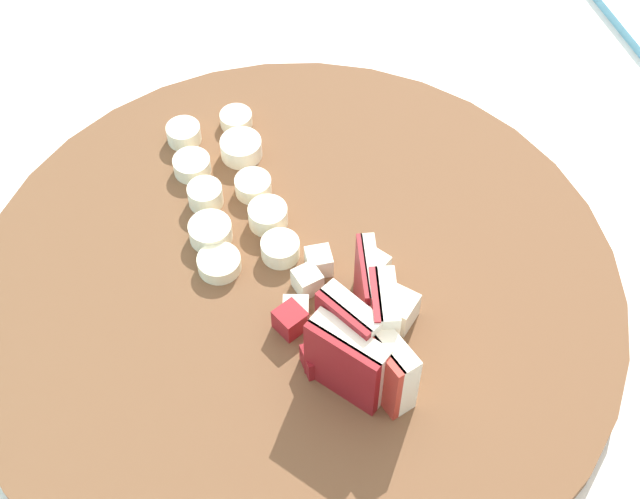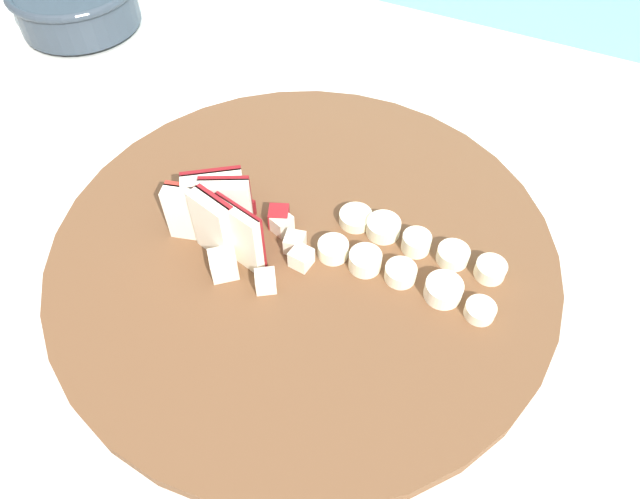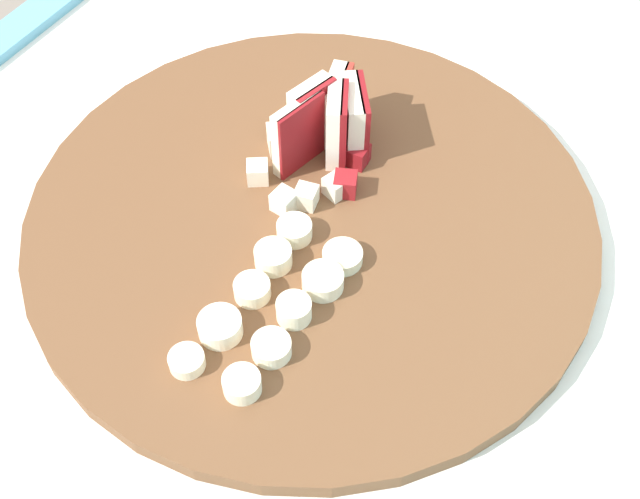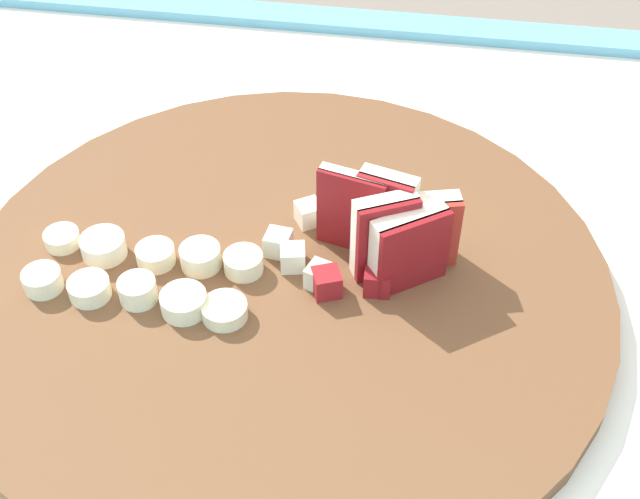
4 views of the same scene
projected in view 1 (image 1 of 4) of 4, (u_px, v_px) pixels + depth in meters
The scene contains 4 objects.
cutting_board at pixel (296, 292), 0.61m from camera, with size 0.43×0.43×0.02m, color brown.
apple_wedge_fan at pixel (364, 338), 0.54m from camera, with size 0.10×0.06×0.06m.
apple_dice_pile at pixel (344, 304), 0.58m from camera, with size 0.09×0.09×0.02m.
banana_slice_rows at pixel (229, 191), 0.64m from camera, with size 0.15×0.07×0.02m.
Camera 1 is at (-0.23, 0.07, 1.39)m, focal length 51.76 mm.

